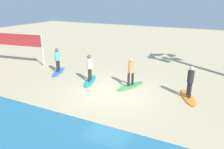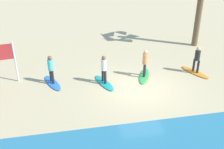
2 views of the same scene
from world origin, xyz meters
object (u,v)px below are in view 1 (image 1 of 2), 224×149
surfboard_teal (90,81)px  surfboard_green (130,86)px  surfer_teal (90,66)px  surfer_green (131,70)px  surfer_orange (190,79)px  surfboard_blue (59,72)px  surfer_blue (57,58)px  surfboard_orange (188,97)px

surfboard_teal → surfboard_green: bearing=81.4°
surfer_teal → surfer_green: bearing=-171.5°
surfer_teal → surfer_orange: bearing=-177.3°
surfer_orange → surfboard_blue: (8.72, -0.30, -0.99)m
surfer_orange → surfboard_green: size_ratio=0.78×
surfboard_green → surfer_teal: bearing=-58.1°
surfboard_blue → surfer_blue: surfer_blue is taller
surfboard_orange → surfer_green: 3.41m
surfer_blue → surfer_green: bearing=178.0°
surfboard_orange → surfboard_green: size_ratio=1.00×
surfboard_orange → surfboard_teal: same height
surfboard_orange → surfer_blue: bearing=-115.2°
surfboard_orange → surfer_green: size_ratio=1.28×
surfboard_orange → surfer_orange: size_ratio=1.28×
surfer_orange → surfer_green: same height
surfer_green → surfboard_blue: 5.55m
surfboard_green → surfboard_blue: same height
surfboard_orange → surfboard_teal: (5.79, 0.27, 0.00)m
surfer_orange → surfboard_blue: bearing=-2.0°
surfer_orange → surfer_green: size_ratio=1.00×
surfer_orange → surfboard_teal: 5.88m
surfer_orange → surfboard_teal: (5.79, 0.27, -0.99)m
surfer_teal → surfboard_teal: bearing=-90.0°
surfer_green → surfboard_teal: bearing=8.5°
surfboard_teal → surfer_green: bearing=81.4°
surfboard_teal → surfer_teal: 0.99m
surfboard_orange → surfer_orange: bearing=-23.2°
surfboard_orange → surfboard_blue: bearing=-115.2°
surfboard_green → surfer_teal: surfer_teal is taller
surfer_orange → surfer_blue: size_ratio=1.00×
surfer_green → surfboard_teal: 2.74m
surfer_orange → surfer_teal: size_ratio=1.00×
surfer_green → surfboard_green: bearing=-104.0°
surfer_teal → surfboard_blue: surfer_teal is taller
surfboard_orange → surfer_green: surfer_green is taller
surfer_green → surfer_teal: same height
surfboard_green → surfer_blue: bearing=-68.6°
surfer_teal → surfboard_green: bearing=-171.5°
surfboard_orange → surfer_teal: surfer_teal is taller
surfboard_teal → surfer_orange: bearing=75.5°
surfboard_teal → surfboard_blue: 2.99m
surfboard_teal → surfer_blue: size_ratio=1.28×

